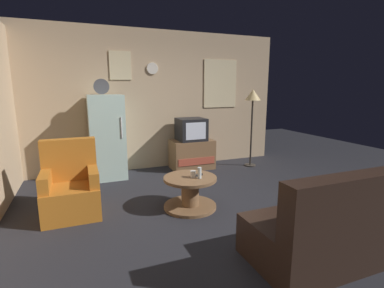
{
  "coord_description": "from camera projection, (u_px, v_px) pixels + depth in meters",
  "views": [
    {
      "loc": [
        -1.49,
        -3.18,
        1.63
      ],
      "look_at": [
        0.12,
        0.9,
        0.75
      ],
      "focal_mm": 26.62,
      "sensor_mm": 36.0,
      "label": 1
    }
  ],
  "objects": [
    {
      "name": "ground_plane",
      "position": [
        208.0,
        213.0,
        3.76
      ],
      "size": [
        12.0,
        12.0,
        0.0
      ],
      "primitive_type": "plane",
      "color": "#232328"
    },
    {
      "name": "wall_with_art",
      "position": [
        159.0,
        100.0,
        5.73
      ],
      "size": [
        5.2,
        0.12,
        2.72
      ],
      "color": "tan",
      "rests_on": "ground_plane"
    },
    {
      "name": "fridge",
      "position": [
        107.0,
        137.0,
        5.1
      ],
      "size": [
        0.6,
        0.62,
        1.77
      ],
      "color": "silver",
      "rests_on": "ground_plane"
    },
    {
      "name": "tv_stand",
      "position": [
        192.0,
        154.0,
        5.78
      ],
      "size": [
        0.84,
        0.53,
        0.58
      ],
      "color": "brown",
      "rests_on": "ground_plane"
    },
    {
      "name": "crt_tv",
      "position": [
        191.0,
        129.0,
        5.67
      ],
      "size": [
        0.54,
        0.51,
        0.44
      ],
      "color": "black",
      "rests_on": "tv_stand"
    },
    {
      "name": "standing_lamp",
      "position": [
        253.0,
        101.0,
        5.76
      ],
      "size": [
        0.32,
        0.32,
        1.59
      ],
      "color": "#332D28",
      "rests_on": "ground_plane"
    },
    {
      "name": "coffee_table",
      "position": [
        190.0,
        192.0,
        3.88
      ],
      "size": [
        0.72,
        0.72,
        0.44
      ],
      "color": "brown",
      "rests_on": "ground_plane"
    },
    {
      "name": "wine_glass",
      "position": [
        199.0,
        173.0,
        3.77
      ],
      "size": [
        0.05,
        0.05,
        0.15
      ],
      "primitive_type": "cylinder",
      "color": "silver",
      "rests_on": "coffee_table"
    },
    {
      "name": "mug_ceramic_white",
      "position": [
        193.0,
        174.0,
        3.81
      ],
      "size": [
        0.08,
        0.08,
        0.09
      ],
      "primitive_type": "cylinder",
      "color": "silver",
      "rests_on": "coffee_table"
    },
    {
      "name": "remote_control",
      "position": [
        198.0,
        175.0,
        3.88
      ],
      "size": [
        0.16,
        0.1,
        0.02
      ],
      "primitive_type": "cube",
      "rotation": [
        0.0,
        0.0,
        0.38
      ],
      "color": "black",
      "rests_on": "coffee_table"
    },
    {
      "name": "armchair",
      "position": [
        71.0,
        189.0,
        3.68
      ],
      "size": [
        0.68,
        0.68,
        0.96
      ],
      "color": "#B2661E",
      "rests_on": "ground_plane"
    },
    {
      "name": "couch",
      "position": [
        339.0,
        227.0,
        2.72
      ],
      "size": [
        1.7,
        0.8,
        0.92
      ],
      "color": "black",
      "rests_on": "ground_plane"
    }
  ]
}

